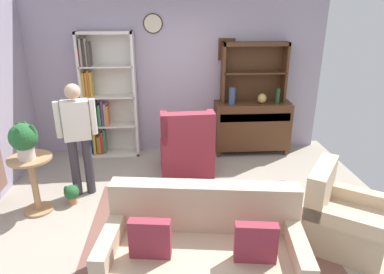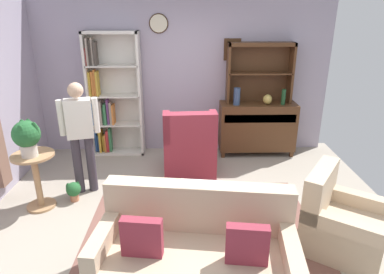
{
  "view_description": "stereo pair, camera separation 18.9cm",
  "coord_description": "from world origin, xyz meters",
  "views": [
    {
      "loc": [
        -0.17,
        -3.73,
        2.46
      ],
      "look_at": [
        0.1,
        0.2,
        0.95
      ],
      "focal_mm": 31.92,
      "sensor_mm": 36.0,
      "label": 1
    },
    {
      "loc": [
        0.01,
        -3.74,
        2.46
      ],
      "look_at": [
        0.1,
        0.2,
        0.95
      ],
      "focal_mm": 31.92,
      "sensor_mm": 36.0,
      "label": 2
    }
  ],
  "objects": [
    {
      "name": "ground_plane",
      "position": [
        0.0,
        0.0,
        -0.01
      ],
      "size": [
        5.4,
        4.6,
        0.02
      ],
      "primitive_type": "cube",
      "color": "#9E9384"
    },
    {
      "name": "wall_back",
      "position": [
        0.0,
        2.13,
        1.41
      ],
      "size": [
        5.0,
        0.09,
        2.8
      ],
      "color": "#A399AD",
      "rests_on": "ground_plane"
    },
    {
      "name": "area_rug",
      "position": [
        0.2,
        -0.3,
        0.0
      ],
      "size": [
        2.68,
        2.06,
        0.01
      ],
      "primitive_type": "cube",
      "color": "brown",
      "rests_on": "ground_plane"
    },
    {
      "name": "bookshelf",
      "position": [
        -1.25,
        1.94,
        0.99
      ],
      "size": [
        0.9,
        0.3,
        2.1
      ],
      "color": "silver",
      "rests_on": "ground_plane"
    },
    {
      "name": "sideboard",
      "position": [
        1.27,
        1.86,
        0.51
      ],
      "size": [
        1.3,
        0.45,
        0.92
      ],
      "color": "#4C2D19",
      "rests_on": "ground_plane"
    },
    {
      "name": "sideboard_hutch",
      "position": [
        1.27,
        1.97,
        1.56
      ],
      "size": [
        1.1,
        0.26,
        1.0
      ],
      "color": "#4C2D19",
      "rests_on": "sideboard"
    },
    {
      "name": "vase_tall",
      "position": [
        0.88,
        1.78,
        1.06
      ],
      "size": [
        0.11,
        0.11,
        0.29
      ],
      "primitive_type": "cylinder",
      "color": "#33476B",
      "rests_on": "sideboard"
    },
    {
      "name": "vase_round",
      "position": [
        1.4,
        1.79,
        1.01
      ],
      "size": [
        0.15,
        0.15,
        0.17
      ],
      "primitive_type": "ellipsoid",
      "color": "tan",
      "rests_on": "sideboard"
    },
    {
      "name": "bottle_wine",
      "position": [
        1.66,
        1.77,
        1.05
      ],
      "size": [
        0.07,
        0.07,
        0.26
      ],
      "primitive_type": "cylinder",
      "color": "#194223",
      "rests_on": "sideboard"
    },
    {
      "name": "couch_floral",
      "position": [
        0.1,
        -1.18,
        0.31
      ],
      "size": [
        1.89,
        1.07,
        0.9
      ],
      "color": "#C6AD8E",
      "rests_on": "ground_plane"
    },
    {
      "name": "armchair_floral",
      "position": [
        1.67,
        -0.72,
        0.29
      ],
      "size": [
        1.07,
        1.06,
        0.88
      ],
      "color": "#C6AD8E",
      "rests_on": "ground_plane"
    },
    {
      "name": "wingback_chair",
      "position": [
        0.08,
        1.09,
        0.38
      ],
      "size": [
        0.82,
        0.84,
        1.05
      ],
      "color": "maroon",
      "rests_on": "ground_plane"
    },
    {
      "name": "plant_stand",
      "position": [
        -1.88,
        0.17,
        0.46
      ],
      "size": [
        0.52,
        0.52,
        0.75
      ],
      "color": "#A87F56",
      "rests_on": "ground_plane"
    },
    {
      "name": "potted_plant_large",
      "position": [
        -1.88,
        0.11,
        1.02
      ],
      "size": [
        0.33,
        0.33,
        0.45
      ],
      "color": "beige",
      "rests_on": "plant_stand"
    },
    {
      "name": "potted_plant_small",
      "position": [
        -1.49,
        0.31,
        0.16
      ],
      "size": [
        0.19,
        0.19,
        0.27
      ],
      "color": "#AD6B4C",
      "rests_on": "ground_plane"
    },
    {
      "name": "person_reading",
      "position": [
        -1.39,
        0.58,
        0.91
      ],
      "size": [
        0.52,
        0.28,
        1.56
      ],
      "color": "#38333D",
      "rests_on": "ground_plane"
    },
    {
      "name": "coffee_table",
      "position": [
        0.01,
        -0.29,
        0.35
      ],
      "size": [
        0.8,
        0.5,
        0.42
      ],
      "color": "#4C2D19",
      "rests_on": "ground_plane"
    },
    {
      "name": "book_stack",
      "position": [
        0.05,
        -0.28,
        0.46
      ],
      "size": [
        0.22,
        0.16,
        0.08
      ],
      "color": "#723F7F",
      "rests_on": "coffee_table"
    }
  ]
}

